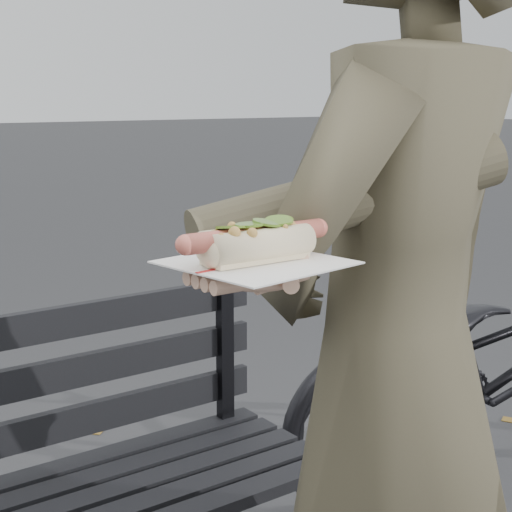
{
  "coord_description": "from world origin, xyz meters",
  "views": [
    {
      "loc": [
        -0.48,
        -0.76,
        1.37
      ],
      "look_at": [
        0.08,
        0.0,
        1.17
      ],
      "focal_mm": 55.0,
      "sensor_mm": 36.0,
      "label": 1
    }
  ],
  "objects": [
    {
      "name": "bicycle",
      "position": [
        1.78,
        0.82,
        0.47
      ],
      "size": [
        1.87,
        1.02,
        0.93
      ],
      "primitive_type": "imported",
      "rotation": [
        0.0,
        0.0,
        1.33
      ],
      "color": "black",
      "rests_on": "ground"
    },
    {
      "name": "person",
      "position": [
        0.45,
        0.12,
        0.9
      ],
      "size": [
        0.75,
        0.58,
        1.8
      ],
      "primitive_type": "imported",
      "rotation": [
        0.0,
        0.0,
        3.4
      ],
      "color": "#4B4432",
      "rests_on": "ground"
    },
    {
      "name": "held_hotdog",
      "position": [
        0.26,
        0.08,
        1.2
      ],
      "size": [
        0.62,
        0.32,
        0.2
      ],
      "color": "#4B4432"
    }
  ]
}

